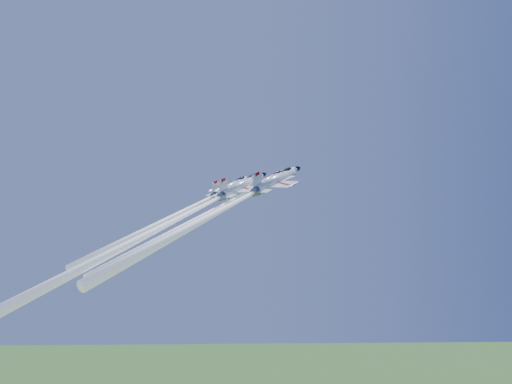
{
  "coord_description": "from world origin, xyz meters",
  "views": [
    {
      "loc": [
        -4.33,
        -124.29,
        82.55
      ],
      "look_at": [
        0.0,
        0.0,
        91.07
      ],
      "focal_mm": 40.0,
      "sensor_mm": 36.0,
      "label": 1
    }
  ],
  "objects_px": {
    "jet_lead": "(212,211)",
    "jet_slot": "(167,225)",
    "jet_left": "(181,212)",
    "jet_right": "(220,211)"
  },
  "relations": [
    {
      "from": "jet_right",
      "to": "jet_left",
      "type": "bearing_deg",
      "value": 166.93
    },
    {
      "from": "jet_left",
      "to": "jet_slot",
      "type": "relative_size",
      "value": 0.75
    },
    {
      "from": "jet_left",
      "to": "jet_lead",
      "type": "bearing_deg",
      "value": -0.07
    },
    {
      "from": "jet_left",
      "to": "jet_right",
      "type": "bearing_deg",
      "value": -13.07
    },
    {
      "from": "jet_lead",
      "to": "jet_left",
      "type": "distance_m",
      "value": 8.51
    },
    {
      "from": "jet_left",
      "to": "jet_slot",
      "type": "xyz_separation_m",
      "value": [
        -1.42,
        -12.91,
        -2.69
      ]
    },
    {
      "from": "jet_right",
      "to": "jet_slot",
      "type": "bearing_deg",
      "value": -128.11
    },
    {
      "from": "jet_lead",
      "to": "jet_left",
      "type": "height_order",
      "value": "jet_lead"
    },
    {
      "from": "jet_left",
      "to": "jet_right",
      "type": "relative_size",
      "value": 0.88
    },
    {
      "from": "jet_lead",
      "to": "jet_slot",
      "type": "xyz_separation_m",
      "value": [
        -8.06,
        -7.59,
        -2.75
      ]
    }
  ]
}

